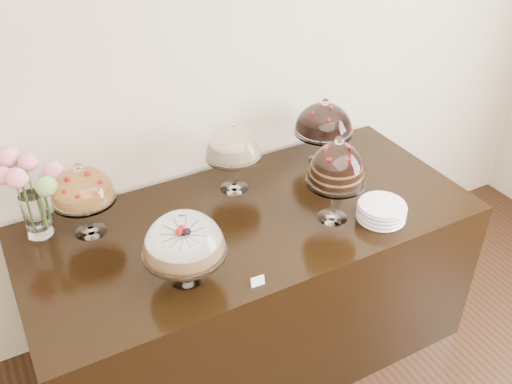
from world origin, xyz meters
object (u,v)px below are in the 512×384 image
cake_stand_sugar_sponge (184,238)px  cake_stand_dark_choco (324,121)px  plate_stack (381,211)px  display_counter (252,286)px  cake_stand_cheesecake (233,145)px  cake_stand_choco_layer (337,167)px  cake_stand_fruit_tart (82,188)px  flower_vase (30,188)px

cake_stand_sugar_sponge → cake_stand_dark_choco: 1.17m
cake_stand_sugar_sponge → plate_stack: bearing=-3.2°
cake_stand_sugar_sponge → plate_stack: size_ratio=1.56×
display_counter → cake_stand_sugar_sponge: (-0.44, -0.25, 0.67)m
cake_stand_cheesecake → display_counter: bearing=-99.5°
cake_stand_choco_layer → cake_stand_cheesecake: bearing=123.3°
cake_stand_choco_layer → plate_stack: (0.20, -0.12, -0.25)m
cake_stand_choco_layer → cake_stand_fruit_tart: 1.15m
cake_stand_fruit_tart → plate_stack: (1.26, -0.57, -0.20)m
cake_stand_choco_layer → cake_stand_fruit_tart: cake_stand_choco_layer is taller
cake_stand_sugar_sponge → flower_vase: 0.78m
cake_stand_fruit_tart → display_counter: bearing=-20.3°
cake_stand_fruit_tart → flower_vase: (-0.20, 0.10, 0.01)m
cake_stand_cheesecake → flower_vase: bearing=174.5°
cake_stand_choco_layer → flower_vase: 1.38m
display_counter → plate_stack: bearing=-29.0°
display_counter → cake_stand_fruit_tart: size_ratio=5.88×
plate_stack → cake_stand_sugar_sponge: bearing=176.8°
cake_stand_sugar_sponge → cake_stand_cheesecake: 0.71m
display_counter → cake_stand_cheesecake: (0.05, 0.27, 0.70)m
display_counter → flower_vase: (-0.92, 0.36, 0.70)m
cake_stand_fruit_tart → flower_vase: bearing=153.7°
cake_stand_dark_choco → cake_stand_cheesecake: bearing=-178.2°
cake_stand_choco_layer → flower_vase: cake_stand_choco_layer is taller
display_counter → cake_stand_dark_choco: 0.96m
display_counter → cake_stand_choco_layer: size_ratio=4.94×
display_counter → cake_stand_choco_layer: (0.35, -0.19, 0.74)m
cake_stand_fruit_tart → plate_stack: bearing=-24.2°
cake_stand_dark_choco → cake_stand_sugar_sponge: bearing=-152.6°
plate_stack → display_counter: bearing=151.0°
display_counter → cake_stand_choco_layer: bearing=-28.2°
display_counter → plate_stack: plate_stack is taller
cake_stand_fruit_tart → cake_stand_dark_choco: bearing=1.1°
cake_stand_cheesecake → cake_stand_fruit_tart: size_ratio=1.04×
cake_stand_choco_layer → cake_stand_dark_choco: (0.25, 0.48, -0.04)m
cake_stand_choco_layer → cake_stand_cheesecake: 0.55m
cake_stand_sugar_sponge → plate_stack: (0.99, -0.05, -0.17)m
cake_stand_dark_choco → cake_stand_fruit_tart: bearing=-178.9°
cake_stand_cheesecake → cake_stand_fruit_tart: 0.76m
cake_stand_sugar_sponge → cake_stand_cheesecake: bearing=47.1°
cake_stand_choco_layer → cake_stand_dark_choco: size_ratio=1.18×
display_counter → flower_vase: size_ratio=5.17×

